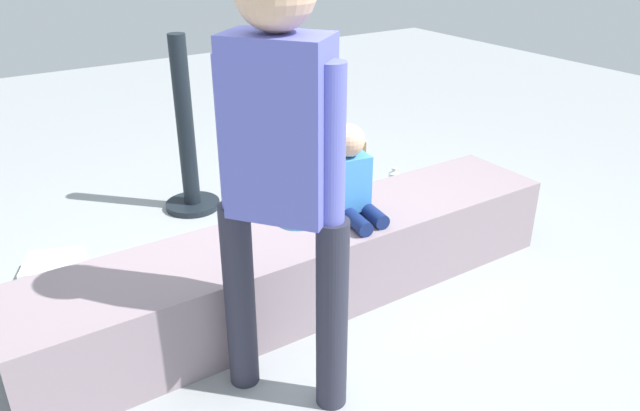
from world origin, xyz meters
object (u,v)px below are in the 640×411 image
at_px(handbag_brown_canvas, 346,157).
at_px(water_bottle_far_side, 349,211).
at_px(adult_standing, 280,158).
at_px(gift_bag, 274,187).
at_px(cake_plate, 299,217).
at_px(party_cup_red, 276,181).
at_px(cake_box_white, 54,269).
at_px(handbag_black_leather, 413,199).
at_px(water_bottle_near_gift, 394,181).
at_px(child_seated, 351,178).

bearing_deg(handbag_brown_canvas, water_bottle_far_side, -124.30).
bearing_deg(handbag_brown_canvas, adult_standing, -131.30).
bearing_deg(gift_bag, cake_plate, -111.89).
xyz_separation_m(gift_bag, party_cup_red, (0.17, 0.28, -0.10)).
height_order(water_bottle_far_side, cake_box_white, water_bottle_far_side).
relative_size(party_cup_red, handbag_black_leather, 0.36).
bearing_deg(cake_plate, handbag_black_leather, 18.91).
relative_size(cake_plate, handbag_brown_canvas, 0.68).
distance_m(cake_plate, party_cup_red, 1.41).
xyz_separation_m(water_bottle_near_gift, cake_box_white, (-2.28, 0.13, -0.03)).
bearing_deg(adult_standing, cake_box_white, 113.14).
xyz_separation_m(water_bottle_near_gift, handbag_brown_canvas, (-0.06, 0.50, 0.04)).
bearing_deg(cake_box_white, handbag_black_leather, -12.16).
distance_m(child_seated, water_bottle_far_side, 0.89).
bearing_deg(adult_standing, water_bottle_near_gift, 38.50).
xyz_separation_m(adult_standing, gift_bag, (0.82, 1.56, -0.89)).
height_order(gift_bag, water_bottle_far_side, gift_bag).
relative_size(child_seated, water_bottle_far_side, 2.31).
bearing_deg(water_bottle_far_side, party_cup_red, 97.56).
relative_size(party_cup_red, cake_box_white, 0.36).
height_order(child_seated, cake_box_white, child_seated).
relative_size(cake_plate, water_bottle_far_side, 1.07).
relative_size(adult_standing, water_bottle_far_side, 8.24).
distance_m(adult_standing, water_bottle_near_gift, 2.32).
height_order(cake_plate, party_cup_red, cake_plate).
bearing_deg(child_seated, water_bottle_near_gift, 39.75).
height_order(child_seated, handbag_black_leather, child_seated).
distance_m(child_seated, party_cup_red, 1.49).
bearing_deg(party_cup_red, water_bottle_far_side, -82.44).
relative_size(water_bottle_far_side, handbag_black_leather, 0.71).
xyz_separation_m(water_bottle_near_gift, water_bottle_far_side, (-0.56, -0.24, 0.01)).
height_order(adult_standing, water_bottle_far_side, adult_standing).
bearing_deg(child_seated, water_bottle_far_side, 54.09).
relative_size(child_seated, gift_bag, 1.44).
height_order(gift_bag, handbag_black_leather, gift_bag).
bearing_deg(handbag_black_leather, child_seated, -151.01).
relative_size(child_seated, cake_plate, 2.16).
relative_size(water_bottle_near_gift, cake_box_white, 0.63).
distance_m(cake_box_white, handbag_black_leather, 2.22).
bearing_deg(handbag_brown_canvas, cake_box_white, -170.54).
bearing_deg(handbag_black_leather, water_bottle_near_gift, 71.60).
height_order(handbag_black_leather, handbag_brown_canvas, handbag_brown_canvas).
xyz_separation_m(cake_plate, handbag_brown_canvas, (1.16, 1.22, -0.31)).
height_order(child_seated, adult_standing, adult_standing).
height_order(gift_bag, water_bottle_near_gift, gift_bag).
bearing_deg(child_seated, gift_bag, 82.22).
bearing_deg(handbag_black_leather, gift_bag, 141.45).
relative_size(cake_plate, handbag_black_leather, 0.76).
bearing_deg(handbag_black_leather, handbag_brown_canvas, 86.36).
xyz_separation_m(cake_plate, water_bottle_near_gift, (1.22, 0.71, -0.35)).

